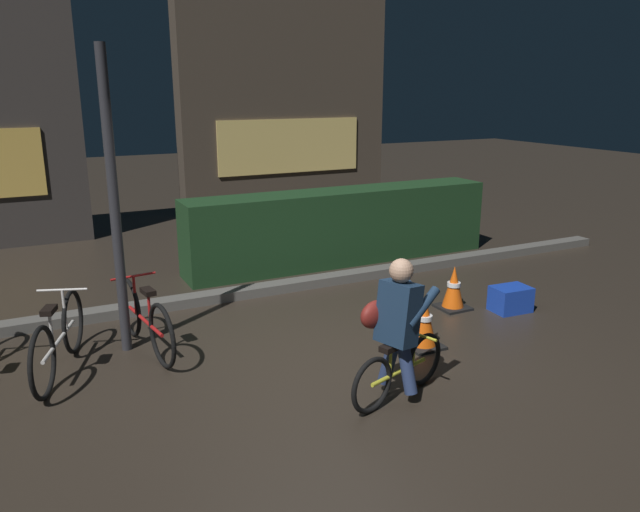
# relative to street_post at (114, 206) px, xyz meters

# --- Properties ---
(ground_plane) EXTENTS (40.00, 40.00, 0.00)m
(ground_plane) POSITION_rel_street_post_xyz_m (1.70, -1.20, -1.49)
(ground_plane) COLOR #2D261E
(sidewalk_curb) EXTENTS (12.00, 0.24, 0.12)m
(sidewalk_curb) POSITION_rel_street_post_xyz_m (1.70, 1.00, -1.43)
(sidewalk_curb) COLOR #56544F
(sidewalk_curb) RESTS_ON ground
(hedge_row) EXTENTS (4.80, 0.70, 1.10)m
(hedge_row) POSITION_rel_street_post_xyz_m (3.50, 1.90, -0.94)
(hedge_row) COLOR #19381C
(hedge_row) RESTS_ON ground
(storefront_right) EXTENTS (4.47, 0.54, 4.73)m
(storefront_right) POSITION_rel_street_post_xyz_m (4.37, 6.00, 0.86)
(storefront_right) COLOR #42382D
(storefront_right) RESTS_ON ground
(street_post) EXTENTS (0.10, 0.10, 2.97)m
(street_post) POSITION_rel_street_post_xyz_m (0.00, 0.00, 0.00)
(street_post) COLOR #2D2D33
(street_post) RESTS_ON ground
(parked_bike_left_mid) EXTENTS (0.60, 1.52, 0.74)m
(parked_bike_left_mid) POSITION_rel_street_post_xyz_m (-0.63, -0.28, -1.15)
(parked_bike_left_mid) COLOR black
(parked_bike_left_mid) RESTS_ON ground
(parked_bike_center_left) EXTENTS (0.46, 1.57, 0.73)m
(parked_bike_center_left) POSITION_rel_street_post_xyz_m (0.18, -0.11, -1.15)
(parked_bike_center_left) COLOR black
(parked_bike_center_left) RESTS_ON ground
(traffic_cone_near) EXTENTS (0.36, 0.36, 0.56)m
(traffic_cone_near) POSITION_rel_street_post_xyz_m (2.74, -1.30, -1.22)
(traffic_cone_near) COLOR black
(traffic_cone_near) RESTS_ON ground
(traffic_cone_far) EXTENTS (0.36, 0.36, 0.53)m
(traffic_cone_far) POSITION_rel_street_post_xyz_m (3.73, -0.52, -1.23)
(traffic_cone_far) COLOR black
(traffic_cone_far) RESTS_ON ground
(blue_crate) EXTENTS (0.46, 0.35, 0.30)m
(blue_crate) POSITION_rel_street_post_xyz_m (4.29, -0.90, -1.34)
(blue_crate) COLOR #193DB7
(blue_crate) RESTS_ON ground
(cyclist) EXTENTS (1.14, 0.50, 1.25)m
(cyclist) POSITION_rel_street_post_xyz_m (1.88, -2.07, -0.86)
(cyclist) COLOR black
(cyclist) RESTS_ON ground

